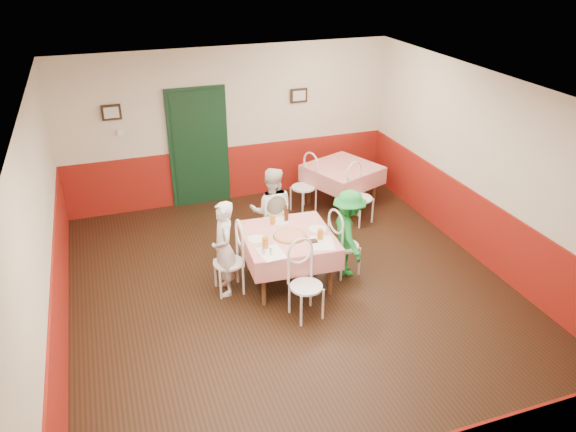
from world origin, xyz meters
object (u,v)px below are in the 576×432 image
object	(u,v)px
chair_right	(345,246)
glass_c	(273,220)
beer_bottle	(286,214)
chair_near	(306,287)
chair_left	(228,263)
glass_b	(320,234)
pizza	(290,235)
diner_far	(272,211)
chair_second_a	(303,188)
diner_right	(348,233)
chair_far	(273,227)
glass_a	(265,243)
wallet	(313,241)
chair_second_b	(360,198)
main_table	(288,259)
second_table	(342,186)
diner_left	(224,249)

from	to	relation	value
chair_right	glass_c	world-z (taller)	chair_right
glass_c	beer_bottle	bearing A→B (deg)	5.04
chair_near	glass_c	world-z (taller)	chair_near
chair_left	glass_b	bearing A→B (deg)	76.09
pizza	beer_bottle	size ratio (longest dim) A/B	1.97
chair_left	diner_far	distance (m)	1.26
chair_second_a	diner_far	world-z (taller)	diner_far
chair_right	diner_right	world-z (taller)	diner_right
chair_far	glass_a	bearing A→B (deg)	65.37
chair_near	beer_bottle	size ratio (longest dim) A/B	3.99
beer_bottle	diner_right	size ratio (longest dim) A/B	0.17
wallet	diner_far	world-z (taller)	diner_far
chair_right	wallet	world-z (taller)	chair_right
pizza	diner_far	size ratio (longest dim) A/B	0.32
beer_bottle	diner_right	xyz separation A→B (m)	(0.79, -0.45, -0.22)
chair_right	chair_second_b	distance (m)	1.68
chair_near	glass_a	xyz separation A→B (m)	(-0.35, 0.61, 0.39)
chair_left	chair_far	distance (m)	1.20
main_table	chair_near	size ratio (longest dim) A/B	1.36
beer_bottle	diner_far	size ratio (longest dim) A/B	0.16
chair_second_a	diner_right	distance (m)	2.17
chair_second_a	diner_right	size ratio (longest dim) A/B	0.69
chair_right	chair_second_a	xyz separation A→B (m)	(0.18, 2.15, 0.00)
glass_b	chair_second_b	bearing A→B (deg)	49.02
chair_right	pizza	size ratio (longest dim) A/B	2.03
chair_left	glass_a	distance (m)	0.66
chair_left	main_table	bearing A→B (deg)	86.78
chair_far	beer_bottle	distance (m)	0.62
chair_right	chair_far	xyz separation A→B (m)	(-0.80, 0.90, 0.00)
chair_far	wallet	distance (m)	1.21
second_table	chair_far	xyz separation A→B (m)	(-1.73, -1.26, 0.08)
chair_second_a	glass_b	distance (m)	2.48
chair_far	chair_second_b	xyz separation A→B (m)	(1.73, 0.51, 0.00)
second_table	wallet	xyz separation A→B (m)	(-1.52, -2.41, 0.40)
wallet	glass_a	bearing A→B (deg)	178.08
chair_far	chair_near	world-z (taller)	same
chair_near	chair_left	bearing A→B (deg)	123.31
chair_second_a	diner_far	bearing A→B (deg)	-60.50
chair_left	chair_right	size ratio (longest dim) A/B	1.00
chair_far	glass_b	world-z (taller)	glass_b
chair_left	beer_bottle	size ratio (longest dim) A/B	3.99
glass_b	wallet	distance (m)	0.14
main_table	chair_far	size ratio (longest dim) A/B	1.36
chair_right	glass_b	world-z (taller)	glass_b
second_table	diner_left	xyz separation A→B (m)	(-2.67, -2.05, 0.31)
glass_b	diner_far	world-z (taller)	diner_far
chair_far	chair_near	size ratio (longest dim) A/B	1.00
second_table	glass_a	bearing A→B (deg)	-132.84
chair_left	glass_c	distance (m)	0.90
chair_left	chair_near	bearing A→B (deg)	41.78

